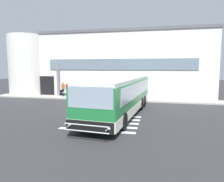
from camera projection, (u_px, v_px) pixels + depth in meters
ground_plane at (94, 108)px, 17.56m from camera, size 80.00×90.00×0.02m
bay_paint_stripes at (104, 122)px, 13.05m from camera, size 4.40×3.96×0.01m
terminal_building at (114, 65)px, 28.55m from camera, size 24.45×13.80×7.69m
boarding_curb at (107, 99)px, 22.20m from camera, size 26.65×2.00×0.15m
entry_support_column at (58, 80)px, 23.89m from camera, size 0.28×0.28×3.62m
bus_main_foreground at (120, 97)px, 14.93m from camera, size 3.95×11.46×2.70m
passenger_near_column at (63, 88)px, 23.45m from camera, size 0.52×0.38×1.68m
passenger_by_doorway at (68, 89)px, 23.03m from camera, size 0.40×0.50×1.68m
passenger_at_curb_edge at (75, 89)px, 22.69m from camera, size 0.50×0.52×1.68m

